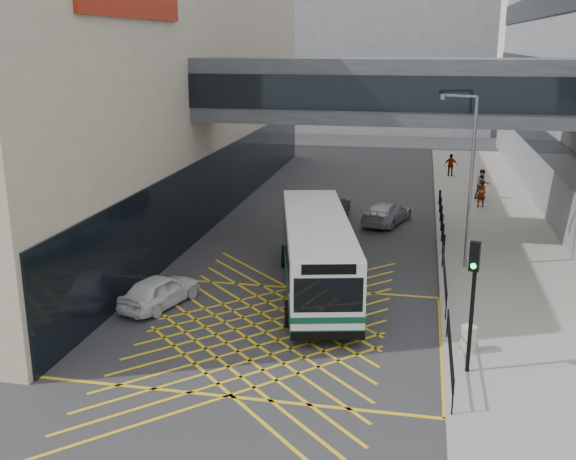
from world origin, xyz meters
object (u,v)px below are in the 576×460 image
Objects in this scene: car_silver at (387,212)px; pedestrian_b at (482,184)px; traffic_light at (473,288)px; pedestrian_a at (481,194)px; car_dark at (331,209)px; pedestrian_c at (451,165)px; bus at (317,252)px; car_white at (160,290)px; street_lamp at (468,172)px; litter_bin at (468,339)px.

pedestrian_b reaches higher than car_silver.
traffic_light is 2.53× the size of pedestrian_a.
pedestrian_c reaches higher than car_dark.
bus is 6.77× the size of pedestrian_c.
car_white is 24.43m from pedestrian_b.
pedestrian_c is (6.99, 13.87, 0.30)m from car_dark.
car_dark is 10.65m from street_lamp.
car_white is at bearing 78.39° from car_silver.
traffic_light reaches higher than litter_bin.
bus reaches higher than car_dark.
pedestrian_b reaches higher than car_dark.
pedestrian_b is at bearing 104.44° from street_lamp.
street_lamp is at bearing 93.61° from pedestrian_c.
street_lamp is (11.48, 6.61, 3.78)m from car_white.
litter_bin is (0.12, 1.48, -2.26)m from traffic_light.
traffic_light is at bearing -110.98° from pedestrian_b.
street_lamp is at bearing -132.27° from car_white.
traffic_light is 24.22m from pedestrian_b.
car_dark is at bearing 16.33° from car_silver.
litter_bin is at bearing -69.16° from street_lamp.
litter_bin is 22.67m from pedestrian_b.
litter_bin is 29.91m from pedestrian_c.
pedestrian_b reaches higher than litter_bin.
car_silver is at bearing -101.56° from car_white.
car_white is 30.15m from pedestrian_c.
car_dark is 17.34m from litter_bin.
car_white is 0.95× the size of traffic_light.
pedestrian_a is at bearing 51.16° from bus.
car_dark is 18.81m from traffic_light.
traffic_light is at bearing 114.78° from car_dark.
pedestrian_b reaches higher than pedestrian_c.
bus is 7.54m from street_lamp.
traffic_light is 0.56× the size of street_lamp.
car_silver is 16.34m from litter_bin.
litter_bin is at bearing 120.08° from car_silver.
pedestrian_a is at bearing -122.66° from car_silver.
car_silver is 2.25× the size of pedestrian_b.
litter_bin is (6.58, -16.04, -0.09)m from car_dark.
pedestrian_b is 1.14× the size of pedestrian_c.
pedestrian_b is (1.88, 13.84, -3.31)m from street_lamp.
street_lamp is 3.99× the size of pedestrian_b.
car_white is 2.41× the size of pedestrian_c.
traffic_light reaches higher than bus.
pedestrian_a reaches higher than litter_bin.
pedestrian_a is (1.65, 11.65, -3.43)m from street_lamp.
street_lamp reaches higher than car_silver.
bus is at bearing 99.11° from car_dark.
street_lamp is (5.89, 3.79, 2.78)m from bus.
bus is at bearing 80.44° from pedestrian_c.
pedestrian_b is (8.66, 6.53, 0.41)m from car_dark.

